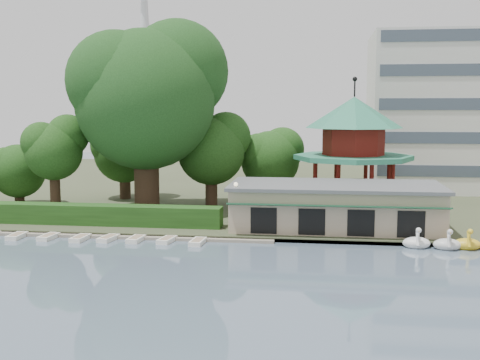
% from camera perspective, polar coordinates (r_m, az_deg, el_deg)
% --- Properties ---
extents(ground_plane, '(220.00, 220.00, 0.00)m').
position_cam_1_polar(ground_plane, '(34.29, -7.50, -11.92)').
color(ground_plane, slate).
rests_on(ground_plane, ground).
extents(shore, '(220.00, 70.00, 0.40)m').
position_cam_1_polar(shore, '(84.44, 1.73, -0.45)').
color(shore, '#424930').
rests_on(shore, ground).
extents(embankment, '(220.00, 0.60, 0.30)m').
position_cam_1_polar(embankment, '(50.54, -2.36, -5.53)').
color(embankment, gray).
rests_on(embankment, ground).
extents(dock, '(34.00, 1.60, 0.24)m').
position_cam_1_polar(dock, '(53.82, -15.12, -5.03)').
color(dock, gray).
rests_on(dock, ground).
extents(boathouse, '(18.60, 9.39, 3.90)m').
position_cam_1_polar(boathouse, '(53.99, 9.02, -2.40)').
color(boathouse, tan).
rests_on(boathouse, shore).
extents(pavilion, '(12.40, 12.40, 13.50)m').
position_cam_1_polar(pavilion, '(63.48, 10.71, 3.59)').
color(pavilion, tan).
rests_on(pavilion, shore).
extents(broadcast_tower, '(8.00, 8.00, 96.00)m').
position_cam_1_polar(broadcast_tower, '(180.08, -9.02, 14.17)').
color(broadcast_tower, silver).
rests_on(broadcast_tower, ground).
extents(hedge, '(30.00, 2.00, 1.80)m').
position_cam_1_polar(hedge, '(57.75, -16.64, -3.08)').
color(hedge, '#214B18').
rests_on(hedge, shore).
extents(lamp_post, '(0.36, 0.36, 4.28)m').
position_cam_1_polar(lamp_post, '(51.38, -0.40, -1.70)').
color(lamp_post, black).
rests_on(lamp_post, shore).
extents(big_tree, '(15.59, 14.52, 19.64)m').
position_cam_1_polar(big_tree, '(62.05, -8.76, 8.43)').
color(big_tree, '#3A281C').
rests_on(big_tree, shore).
extents(small_trees, '(40.09, 16.60, 10.15)m').
position_cam_1_polar(small_trees, '(66.89, -10.78, 2.52)').
color(small_trees, '#3A281C').
rests_on(small_trees, shore).
extents(moored_rowboats, '(26.88, 2.73, 0.36)m').
position_cam_1_polar(moored_rowboats, '(53.39, -17.76, -5.15)').
color(moored_rowboats, white).
rests_on(moored_rowboats, ground).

